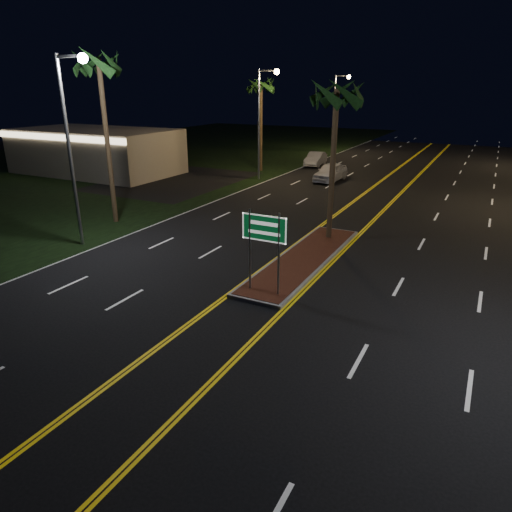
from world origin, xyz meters
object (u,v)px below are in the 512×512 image
Objects in this scene: streetlight_left_near at (73,131)px; palm_left_far at (261,86)px; median_island at (304,259)px; palm_median at (337,94)px; palm_left_near at (99,65)px; highway_sign at (264,236)px; streetlight_left_far at (337,105)px; car_near at (331,170)px; commercial_building at (96,151)px; streetlight_left_mid at (263,112)px; car_far at (316,158)px.

streetlight_left_near reaches higher than palm_left_far.
palm_median is (0.00, 3.50, 7.19)m from median_island.
palm_left_near is at bearing 175.43° from median_island.
highway_sign is at bearing -90.00° from median_island.
streetlight_left_far is 1.67× the size of car_near.
commercial_building is at bearing 146.52° from highway_sign.
palm_left_near is at bearing 115.26° from streetlight_left_near.
streetlight_left_near is 23.27m from car_near.
streetlight_left_near is 0.92× the size of palm_left_near.
palm_left_far is (-2.19, 24.00, 2.09)m from streetlight_left_near.
highway_sign is 11.17m from streetlight_left_near.
median_island is 1.23× the size of palm_median.
streetlight_left_mid reaches higher than car_far.
streetlight_left_near is at bearing -84.79° from palm_left_far.
car_near is at bearing 21.28° from streetlight_left_mid.
commercial_building is 1.67× the size of streetlight_left_far.
highway_sign is 31.17m from commercial_building.
highway_sign is at bearing -90.00° from palm_median.
palm_left_near is at bearing 157.40° from highway_sign.
palm_left_far is (-12.80, 17.50, 0.47)m from palm_median.
streetlight_left_near is at bearing -46.10° from commercial_building.
streetlight_left_far is at bearing 90.00° from streetlight_left_mid.
palm_left_far is (-12.80, 25.20, 5.34)m from highway_sign.
streetlight_left_mid is 16.39m from palm_left_near.
commercial_building reaches higher than car_near.
car_far is (3.32, 25.35, -7.89)m from palm_left_near.
median_island is 4.80m from highway_sign.
palm_left_near reaches higher than median_island.
commercial_building is at bearing -165.39° from streetlight_left_mid.
median_island is at bearing -76.09° from car_far.
palm_left_near reaches higher than streetlight_left_mid.
highway_sign is 0.39× the size of palm_median.
streetlight_left_near is (-10.61, -3.00, 5.57)m from median_island.
palm_median is at bearing 31.49° from streetlight_left_near.
palm_left_far reaches higher than highway_sign.
palm_median is (0.00, 7.70, 4.87)m from highway_sign.
car_far is at bearing 121.62° from car_near.
commercial_building is at bearing 159.95° from palm_median.
highway_sign is 31.95m from car_far.
commercial_building is (-26.00, 12.99, 1.92)m from median_island.
palm_median reaches higher than car_far.
streetlight_left_near is at bearing 173.53° from highway_sign.
streetlight_left_near is 1.00× the size of streetlight_left_far.
highway_sign is at bearing -75.56° from streetlight_left_far.
palm_median is (10.61, 6.50, 1.62)m from streetlight_left_near.
palm_left_far is at bearing -129.37° from car_far.
palm_left_far is (-2.19, -16.00, 2.09)m from streetlight_left_far.
highway_sign is 14.92m from palm_left_near.
streetlight_left_far is (-10.61, 37.00, 5.57)m from median_island.
palm_left_near reaches higher than streetlight_left_far.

